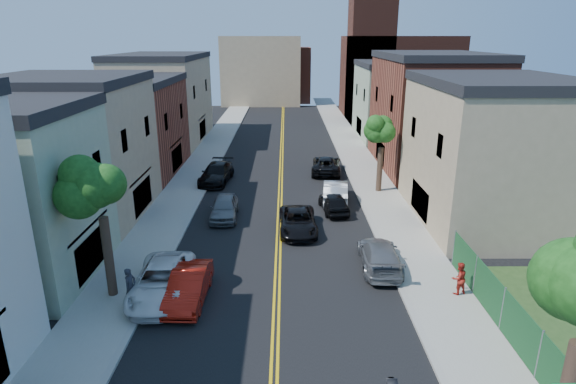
{
  "coord_description": "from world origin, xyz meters",
  "views": [
    {
      "loc": [
        0.45,
        -6.18,
        11.97
      ],
      "look_at": [
        0.59,
        24.04,
        2.0
      ],
      "focal_mm": 29.52,
      "sensor_mm": 36.0,
      "label": 1
    }
  ],
  "objects_px": {
    "silver_car_right": "(335,191)",
    "pedestrian_right": "(459,278)",
    "grey_car_right": "(380,255)",
    "dark_car_right_far": "(326,165)",
    "red_sedan": "(189,286)",
    "black_suv_lane": "(298,221)",
    "grey_car_left": "(224,207)",
    "black_car_right": "(334,202)",
    "white_pickup": "(162,281)",
    "pedestrian_left": "(130,287)",
    "black_car_left": "(217,173)"
  },
  "relations": [
    {
      "from": "red_sedan",
      "to": "black_car_right",
      "type": "distance_m",
      "value": 14.38
    },
    {
      "from": "grey_car_left",
      "to": "black_suv_lane",
      "type": "distance_m",
      "value": 5.58
    },
    {
      "from": "white_pickup",
      "to": "pedestrian_left",
      "type": "relative_size",
      "value": 3.16
    },
    {
      "from": "silver_car_right",
      "to": "pedestrian_right",
      "type": "distance_m",
      "value": 14.56
    },
    {
      "from": "red_sedan",
      "to": "dark_car_right_far",
      "type": "height_order",
      "value": "dark_car_right_far"
    },
    {
      "from": "black_suv_lane",
      "to": "silver_car_right",
      "type": "bearing_deg",
      "value": 61.5
    },
    {
      "from": "dark_car_right_far",
      "to": "pedestrian_right",
      "type": "relative_size",
      "value": 3.38
    },
    {
      "from": "silver_car_right",
      "to": "pedestrian_right",
      "type": "xyz_separation_m",
      "value": [
        4.53,
        -13.84,
        0.14
      ]
    },
    {
      "from": "pedestrian_left",
      "to": "black_car_left",
      "type": "bearing_deg",
      "value": 17.92
    },
    {
      "from": "silver_car_right",
      "to": "grey_car_left",
      "type": "bearing_deg",
      "value": 28.18
    },
    {
      "from": "white_pickup",
      "to": "pedestrian_left",
      "type": "bearing_deg",
      "value": -143.34
    },
    {
      "from": "white_pickup",
      "to": "black_suv_lane",
      "type": "relative_size",
      "value": 1.13
    },
    {
      "from": "pedestrian_left",
      "to": "black_suv_lane",
      "type": "bearing_deg",
      "value": -20.31
    },
    {
      "from": "grey_car_right",
      "to": "black_car_right",
      "type": "bearing_deg",
      "value": -76.89
    },
    {
      "from": "black_suv_lane",
      "to": "pedestrian_left",
      "type": "xyz_separation_m",
      "value": [
        -7.92,
        -8.89,
        0.35
      ]
    },
    {
      "from": "black_car_right",
      "to": "grey_car_right",
      "type": "bearing_deg",
      "value": 93.75
    },
    {
      "from": "grey_car_left",
      "to": "silver_car_right",
      "type": "height_order",
      "value": "silver_car_right"
    },
    {
      "from": "pedestrian_right",
      "to": "grey_car_left",
      "type": "bearing_deg",
      "value": -57.06
    },
    {
      "from": "black_car_left",
      "to": "silver_car_right",
      "type": "bearing_deg",
      "value": -21.78
    },
    {
      "from": "grey_car_right",
      "to": "silver_car_right",
      "type": "height_order",
      "value": "silver_car_right"
    },
    {
      "from": "white_pickup",
      "to": "grey_car_right",
      "type": "distance_m",
      "value": 11.37
    },
    {
      "from": "grey_car_left",
      "to": "black_suv_lane",
      "type": "bearing_deg",
      "value": -28.08
    },
    {
      "from": "red_sedan",
      "to": "white_pickup",
      "type": "xyz_separation_m",
      "value": [
        -1.35,
        0.43,
        0.03
      ]
    },
    {
      "from": "silver_car_right",
      "to": "black_suv_lane",
      "type": "distance_m",
      "value": 6.53
    },
    {
      "from": "grey_car_right",
      "to": "dark_car_right_far",
      "type": "relative_size",
      "value": 0.92
    },
    {
      "from": "grey_car_left",
      "to": "black_car_left",
      "type": "relative_size",
      "value": 0.8
    },
    {
      "from": "dark_car_right_far",
      "to": "pedestrian_left",
      "type": "distance_m",
      "value": 25.15
    },
    {
      "from": "grey_car_left",
      "to": "black_suv_lane",
      "type": "height_order",
      "value": "grey_car_left"
    },
    {
      "from": "dark_car_right_far",
      "to": "pedestrian_left",
      "type": "relative_size",
      "value": 3.07
    },
    {
      "from": "grey_car_left",
      "to": "black_car_left",
      "type": "bearing_deg",
      "value": 99.39
    },
    {
      "from": "white_pickup",
      "to": "pedestrian_left",
      "type": "xyz_separation_m",
      "value": [
        -1.2,
        -0.97,
        0.26
      ]
    },
    {
      "from": "black_car_right",
      "to": "silver_car_right",
      "type": "relative_size",
      "value": 0.83
    },
    {
      "from": "grey_car_left",
      "to": "dark_car_right_far",
      "type": "height_order",
      "value": "dark_car_right_far"
    },
    {
      "from": "silver_car_right",
      "to": "white_pickup",
      "type": "bearing_deg",
      "value": 60.15
    },
    {
      "from": "grey_car_left",
      "to": "black_car_right",
      "type": "relative_size",
      "value": 1.07
    },
    {
      "from": "black_suv_lane",
      "to": "pedestrian_right",
      "type": "distance_m",
      "value": 10.99
    },
    {
      "from": "black_car_left",
      "to": "black_suv_lane",
      "type": "xyz_separation_m",
      "value": [
        6.72,
        -10.85,
        -0.11
      ]
    },
    {
      "from": "pedestrian_left",
      "to": "pedestrian_right",
      "type": "xyz_separation_m",
      "value": [
        15.42,
        0.86,
        -0.08
      ]
    },
    {
      "from": "black_car_right",
      "to": "dark_car_right_far",
      "type": "height_order",
      "value": "dark_car_right_far"
    },
    {
      "from": "dark_car_right_far",
      "to": "silver_car_right",
      "type": "bearing_deg",
      "value": 95.82
    },
    {
      "from": "white_pickup",
      "to": "black_car_right",
      "type": "height_order",
      "value": "white_pickup"
    },
    {
      "from": "white_pickup",
      "to": "black_car_left",
      "type": "distance_m",
      "value": 18.77
    },
    {
      "from": "grey_car_right",
      "to": "pedestrian_right",
      "type": "xyz_separation_m",
      "value": [
        3.22,
        -2.99,
        0.23
      ]
    },
    {
      "from": "grey_car_left",
      "to": "grey_car_right",
      "type": "bearing_deg",
      "value": -40.9
    },
    {
      "from": "pedestrian_left",
      "to": "pedestrian_right",
      "type": "height_order",
      "value": "pedestrian_left"
    },
    {
      "from": "grey_car_left",
      "to": "grey_car_right",
      "type": "distance_m",
      "value": 11.94
    },
    {
      "from": "white_pickup",
      "to": "black_suv_lane",
      "type": "distance_m",
      "value": 10.38
    },
    {
      "from": "white_pickup",
      "to": "black_suv_lane",
      "type": "xyz_separation_m",
      "value": [
        6.72,
        7.91,
        -0.09
      ]
    },
    {
      "from": "black_suv_lane",
      "to": "grey_car_right",
      "type": "bearing_deg",
      "value": -51.03
    },
    {
      "from": "white_pickup",
      "to": "pedestrian_right",
      "type": "xyz_separation_m",
      "value": [
        14.22,
        -0.11,
        0.18
      ]
    }
  ]
}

